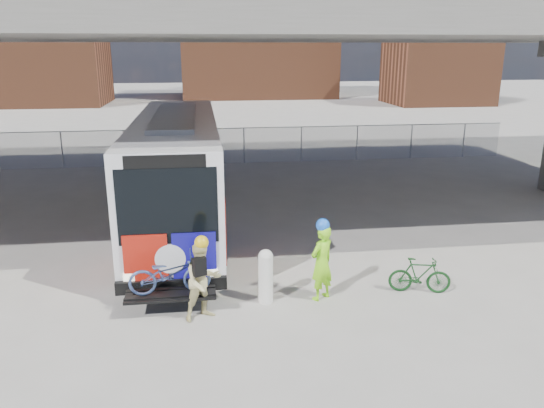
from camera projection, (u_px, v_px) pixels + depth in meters
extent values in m
plane|color=#9E9991|center=(245.00, 246.00, 15.99)|extent=(160.00, 160.00, 0.00)
cube|color=silver|center=(178.00, 166.00, 17.62)|extent=(2.55, 12.00, 3.20)
cube|color=black|center=(177.00, 145.00, 17.91)|extent=(2.61, 11.00, 1.28)
cube|color=black|center=(168.00, 206.00, 11.85)|extent=(2.24, 0.12, 1.76)
cube|color=black|center=(165.00, 161.00, 11.56)|extent=(1.78, 0.12, 0.30)
cube|color=black|center=(172.00, 285.00, 12.29)|extent=(2.55, 0.20, 0.30)
cube|color=#AA190D|center=(146.00, 260.00, 12.06)|extent=(1.00, 0.08, 1.20)
cube|color=navy|center=(195.00, 257.00, 12.21)|extent=(1.00, 0.08, 1.20)
cylinder|color=silver|center=(170.00, 259.00, 12.12)|extent=(0.70, 0.06, 0.70)
cube|color=gray|center=(175.00, 116.00, 17.15)|extent=(1.28, 7.20, 0.14)
cube|color=black|center=(171.00, 294.00, 11.81)|extent=(2.00, 0.70, 0.06)
cylinder|color=black|center=(129.00, 259.00, 13.69)|extent=(0.30, 1.00, 1.00)
cylinder|color=black|center=(219.00, 254.00, 13.99)|extent=(0.30, 1.00, 1.00)
cylinder|color=black|center=(155.00, 180.00, 21.87)|extent=(0.30, 1.00, 1.00)
cylinder|color=black|center=(211.00, 178.00, 22.17)|extent=(0.30, 1.00, 1.00)
cube|color=#AA190D|center=(124.00, 222.00, 14.02)|extent=(0.06, 2.60, 1.70)
cube|color=navy|center=(131.00, 205.00, 15.54)|extent=(0.06, 1.40, 1.70)
cube|color=#AA190D|center=(223.00, 218.00, 14.36)|extent=(0.06, 2.60, 1.70)
cube|color=navy|center=(220.00, 202.00, 15.88)|extent=(0.06, 1.40, 1.70)
imported|color=#3A4E80|center=(170.00, 274.00, 11.67)|extent=(1.82, 0.71, 0.94)
cube|color=#605E59|center=(232.00, 17.00, 17.89)|extent=(40.00, 16.00, 1.50)
cylinder|color=gray|center=(62.00, 150.00, 26.11)|extent=(0.06, 0.06, 1.80)
cylinder|color=gray|center=(145.00, 148.00, 26.63)|extent=(0.06, 0.06, 1.80)
cylinder|color=gray|center=(225.00, 146.00, 27.14)|extent=(0.06, 0.06, 1.80)
cylinder|color=gray|center=(301.00, 144.00, 27.66)|extent=(0.06, 0.06, 1.80)
cylinder|color=gray|center=(375.00, 143.00, 28.18)|extent=(0.06, 0.06, 1.80)
cylinder|color=gray|center=(446.00, 141.00, 28.69)|extent=(0.06, 0.06, 1.80)
plane|color=gray|center=(225.00, 146.00, 27.14)|extent=(30.00, 0.00, 30.00)
cube|color=gray|center=(224.00, 128.00, 26.89)|extent=(30.00, 0.05, 0.04)
cube|color=brown|center=(35.00, 56.00, 55.03)|extent=(14.00, 10.00, 10.00)
cube|color=brown|center=(257.00, 46.00, 64.50)|extent=(18.00, 12.00, 12.00)
cube|color=brown|center=(438.00, 65.00, 55.98)|extent=(10.00, 8.00, 8.00)
cylinder|color=white|center=(266.00, 279.00, 12.30)|extent=(0.34, 0.34, 1.14)
sphere|color=white|center=(266.00, 257.00, 12.14)|extent=(0.34, 0.34, 0.34)
imported|color=#92FF1A|center=(322.00, 263.00, 12.37)|extent=(0.79, 0.74, 1.82)
sphere|color=blue|center=(323.00, 225.00, 12.11)|extent=(0.32, 0.32, 0.32)
imported|color=beige|center=(203.00, 281.00, 11.47)|extent=(1.06, 0.97, 1.76)
sphere|color=yellow|center=(201.00, 242.00, 11.21)|extent=(0.30, 0.30, 0.30)
cube|color=black|center=(199.00, 266.00, 11.16)|extent=(0.32, 0.26, 0.40)
imported|color=#143F18|center=(420.00, 275.00, 12.82)|extent=(1.54, 0.77, 0.89)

